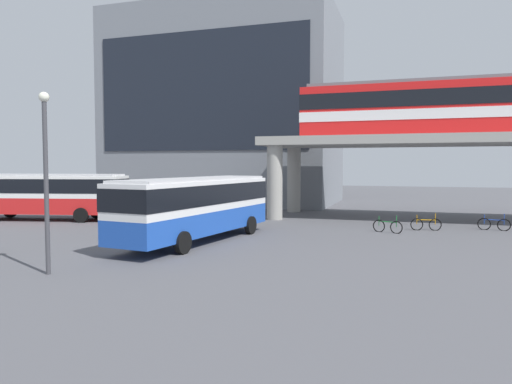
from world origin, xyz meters
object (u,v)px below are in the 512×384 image
Objects in this scene: train at (476,106)px; bicycle_orange at (426,224)px; bus_secondary at (46,192)px; bicycle_green at (388,226)px; bus_main at (197,202)px; station_building at (226,109)px; bicycle_blue at (494,224)px.

train is 9.85m from bicycle_orange.
train is 30.09m from bus_secondary.
train is 11.69m from bicycle_green.
bus_main reaches higher than bicycle_green.
train is at bearing 53.57° from bicycle_green.
bus_secondary is at bearing -174.23° from bicycle_orange.
bicycle_green is at bearing -141.80° from bicycle_orange.
bicycle_green is (9.00, 6.23, -1.63)m from bus_main.
bicycle_orange is at bearing -40.85° from station_building.
train is 13.30× the size of bicycle_blue.
station_building is 21.43m from bus_secondary.
bicycle_blue is at bearing -82.19° from train.
bus_secondary is 6.40× the size of bicycle_orange.
station_building is 26.63m from bicycle_green.
station_building is at bearing 72.63° from bus_secondary.
bus_secondary is (-5.98, -19.12, -7.62)m from station_building.
station_building is 13.33× the size of bicycle_green.
bus_secondary is at bearing -107.37° from station_building.
station_building is 1.98× the size of bus_secondary.
bicycle_blue is at bearing 18.06° from bicycle_orange.
bus_main is 1.00× the size of bus_secondary.
bicycle_orange is at bearing -161.94° from bicycle_blue.
bus_secondary reaches higher than bicycle_blue.
bicycle_blue and bicycle_green have the same top height.
train is 20.53m from bus_main.
train is 8.63m from bicycle_blue.
station_building reaches higher than bus_secondary.
bicycle_green is at bearing -126.43° from train.
bicycle_orange is at bearing 38.20° from bicycle_green.
bus_main is at bearing -136.79° from train.
bus_secondary is 6.72× the size of bicycle_green.
bicycle_orange is at bearing -120.07° from train.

